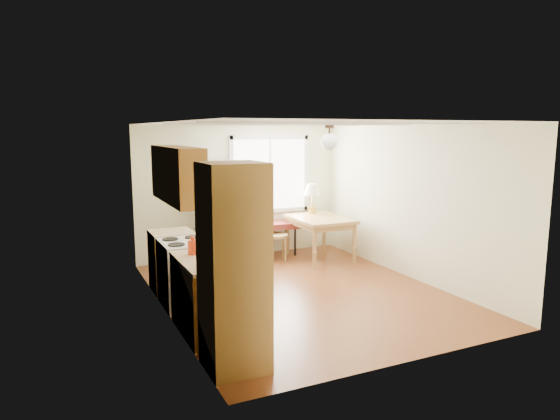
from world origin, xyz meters
TOP-DOWN VIEW (x-y plane):
  - room_shell at (0.00, 0.00)m, footprint 4.60×5.60m
  - kitchen_run at (-1.72, -0.63)m, footprint 0.65×3.40m
  - window_unit at (0.60, 2.47)m, footprint 1.64×0.05m
  - pendant_light at (0.70, 0.40)m, footprint 0.26×0.26m
  - refrigerator at (-0.58, 2.09)m, footprint 0.82×0.83m
  - bench at (0.33, 2.22)m, footprint 1.48×0.72m
  - dining_table at (1.23, 1.60)m, footprint 0.98×1.29m
  - chair at (0.38, 1.93)m, footprint 0.49×0.48m
  - table_lamp at (1.31, 2.05)m, footprint 0.34×0.34m
  - coffee_maker at (-1.72, -1.29)m, footprint 0.23×0.27m
  - kettle at (-1.77, -0.55)m, footprint 0.12×0.12m

SIDE VIEW (x-z plane):
  - chair at x=0.38m, z-range 0.08..1.10m
  - bench at x=0.33m, z-range 0.26..0.92m
  - dining_table at x=1.23m, z-range 0.29..1.09m
  - kitchen_run at x=-1.72m, z-range -0.26..1.94m
  - refrigerator at x=-0.58m, z-range 0.00..1.87m
  - kettle at x=-1.77m, z-range 0.88..1.11m
  - coffee_maker at x=-1.72m, z-range 0.85..1.21m
  - table_lamp at x=1.31m, z-range 0.93..1.51m
  - room_shell at x=0.00m, z-range -0.06..2.56m
  - window_unit at x=0.60m, z-range 0.79..2.31m
  - pendant_light at x=0.70m, z-range 2.04..2.44m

